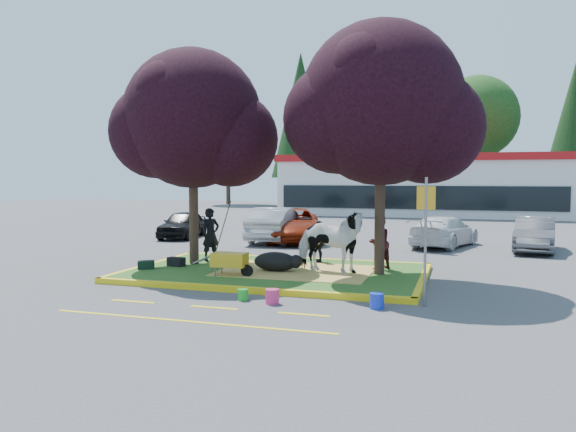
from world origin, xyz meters
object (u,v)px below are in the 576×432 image
(sign_post, at_px, (426,226))
(car_black, at_px, (183,224))
(handler, at_px, (211,234))
(wheelbarrow, at_px, (230,260))
(car_silver, at_px, (276,224))
(bucket_pink, at_px, (272,297))
(cow, at_px, (330,241))
(bucket_blue, at_px, (377,301))
(calf, at_px, (276,262))
(bucket_green, at_px, (243,295))

(sign_post, height_order, car_black, sign_post)
(handler, height_order, wheelbarrow, handler)
(car_black, relative_size, car_silver, 0.81)
(wheelbarrow, bearing_deg, bucket_pink, -50.84)
(cow, bearing_deg, handler, 84.15)
(wheelbarrow, height_order, sign_post, sign_post)
(cow, bearing_deg, bucket_blue, -141.18)
(bucket_pink, bearing_deg, wheelbarrow, 131.86)
(calf, xyz_separation_m, wheelbarrow, (-0.93, -1.08, 0.15))
(cow, xyz_separation_m, bucket_blue, (1.78, -3.16, -0.86))
(calf, relative_size, wheelbarrow, 0.76)
(sign_post, xyz_separation_m, bucket_blue, (-0.95, -0.52, -1.59))
(bucket_blue, bearing_deg, bucket_pink, -173.76)
(cow, xyz_separation_m, car_silver, (-4.28, 8.02, -0.29))
(cow, height_order, calf, cow)
(car_black, bearing_deg, handler, -64.22)
(sign_post, bearing_deg, calf, 150.91)
(wheelbarrow, bearing_deg, car_black, 121.59)
(cow, relative_size, handler, 1.25)
(bucket_blue, xyz_separation_m, car_black, (-10.63, 11.33, 0.46))
(handler, bearing_deg, bucket_pink, -109.22)
(calf, height_order, handler, handler)
(sign_post, height_order, car_silver, sign_post)
(bucket_green, bearing_deg, sign_post, 9.10)
(calf, relative_size, bucket_pink, 3.84)
(cow, bearing_deg, bucket_green, 168.64)
(car_silver, bearing_deg, bucket_pink, 104.35)
(cow, height_order, bucket_blue, cow)
(bucket_blue, relative_size, car_silver, 0.07)
(calf, xyz_separation_m, car_silver, (-2.76, 8.17, 0.32))
(bucket_green, bearing_deg, bucket_pink, -10.17)
(handler, distance_m, wheelbarrow, 2.91)
(cow, relative_size, bucket_pink, 6.34)
(bucket_blue, bearing_deg, wheelbarrow, 155.42)
(calf, distance_m, bucket_pink, 3.43)
(calf, relative_size, car_black, 0.34)
(bucket_green, bearing_deg, car_silver, 105.02)
(wheelbarrow, height_order, bucket_green, wheelbarrow)
(handler, bearing_deg, bucket_green, -114.72)
(handler, distance_m, bucket_pink, 5.86)
(handler, bearing_deg, car_black, 66.13)
(bucket_green, height_order, bucket_pink, bucket_pink)
(sign_post, distance_m, car_silver, 12.80)
(calf, height_order, car_silver, car_silver)
(cow, height_order, car_black, cow)
(cow, xyz_separation_m, bucket_pink, (-0.49, -3.41, -0.86))
(wheelbarrow, distance_m, bucket_blue, 4.67)
(bucket_green, bearing_deg, bucket_blue, 2.15)
(bucket_blue, bearing_deg, car_black, 133.19)
(sign_post, xyz_separation_m, car_silver, (-7.01, 10.66, -1.01))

